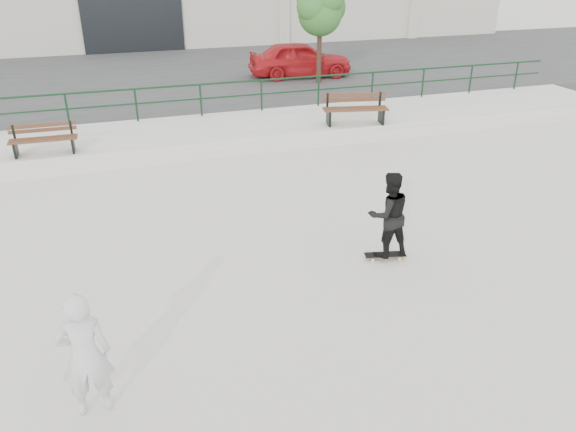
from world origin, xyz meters
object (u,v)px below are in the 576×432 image
object	(u,v)px
seated_skater	(85,355)
skateboard	(385,255)
red_car	(300,59)
tree	(321,8)
bench_left	(44,139)
standing_skater	(389,215)
bench_right	(355,109)

from	to	relation	value
seated_skater	skateboard	bearing A→B (deg)	-157.66
red_car	skateboard	xyz separation A→B (m)	(-3.22, -14.07, -1.14)
tree	red_car	xyz separation A→B (m)	(-0.33, 1.35, -2.09)
bench_left	red_car	xyz separation A→B (m)	(9.55, 7.09, 0.33)
skateboard	seated_skater	bearing A→B (deg)	-143.36
red_car	skateboard	bearing A→B (deg)	172.88
bench_left	seated_skater	distance (m)	9.37
skateboard	standing_skater	distance (m)	0.85
bench_right	standing_skater	xyz separation A→B (m)	(-2.50, -7.00, -0.02)
seated_skater	tree	bearing A→B (deg)	-121.80
tree	red_car	world-z (taller)	tree
seated_skater	red_car	bearing A→B (deg)	-118.78
seated_skater	standing_skater	bearing A→B (deg)	-157.66
bench_right	bench_left	bearing A→B (deg)	-167.94
bench_left	standing_skater	size ratio (longest dim) A/B	1.01
bench_left	skateboard	xyz separation A→B (m)	(6.34, -6.99, -0.81)
bench_right	seated_skater	world-z (taller)	seated_skater
tree	seated_skater	distance (m)	17.65
bench_right	tree	size ratio (longest dim) A/B	0.54
bench_right	seated_skater	size ratio (longest dim) A/B	1.16
red_car	standing_skater	size ratio (longest dim) A/B	2.52
tree	standing_skater	world-z (taller)	tree
red_car	seated_skater	size ratio (longest dim) A/B	2.39
standing_skater	skateboard	bearing A→B (deg)	91.42
bench_right	red_car	distance (m)	7.12
standing_skater	seated_skater	world-z (taller)	standing_skater
red_car	standing_skater	distance (m)	14.44
red_car	standing_skater	bearing A→B (deg)	172.88
standing_skater	seated_skater	xyz separation A→B (m)	(-5.35, -2.33, -0.05)
bench_left	red_car	world-z (taller)	red_car
tree	seated_skater	bearing A→B (deg)	-120.59
bench_right	seated_skater	xyz separation A→B (m)	(-7.84, -9.33, -0.07)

